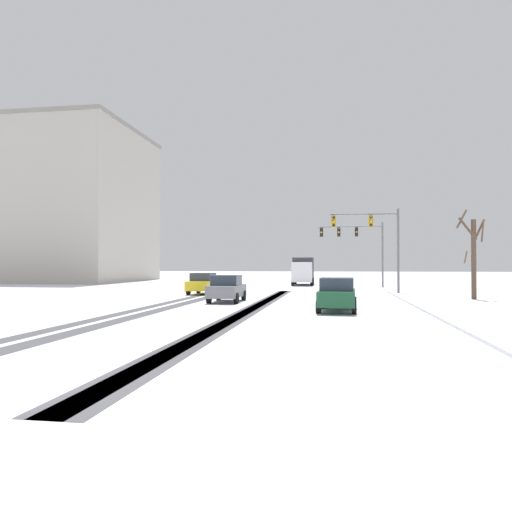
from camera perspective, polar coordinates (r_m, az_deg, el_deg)
The scene contains 14 objects.
ground_plane at distance 9.72m, azimuth -22.02°, elevation -14.38°, with size 300.00×300.00×0.00m, color silver.
wheel_track_left_lane at distance 24.55m, azimuth -0.94°, elevation -6.28°, with size 0.83×35.14×0.01m, color #4C4C51.
wheel_track_right_lane at distance 26.05m, azimuth -12.87°, elevation -5.95°, with size 0.72×35.14×0.01m, color #4C4C51.
wheel_track_center at distance 25.65m, azimuth -10.48°, elevation -6.03°, with size 0.85×35.14×0.01m, color #4C4C51.
wheel_track_oncoming at distance 24.51m, azimuth -0.34°, elevation -6.28°, with size 0.93×35.14×0.01m, color #4C4C51.
sidewalk_kerb_right at distance 23.42m, azimuth 24.56°, elevation -6.30°, with size 4.00×35.14×0.12m, color white.
traffic_signal_far_right at distance 50.21m, azimuth 11.63°, elevation 1.92°, with size 6.47×0.48×6.50m.
traffic_signal_near_right at distance 38.11m, azimuth 13.67°, elevation 2.55°, with size 5.17×0.67×6.50m.
car_yellow_cab_lead at distance 37.58m, azimuth -6.14°, elevation -3.20°, with size 1.90×4.14×1.62m.
car_grey_second at distance 29.50m, azimuth -3.42°, elevation -3.80°, with size 1.88×4.12×1.62m.
car_dark_green_third at distance 23.96m, azimuth 9.45°, elevation -4.44°, with size 1.97×4.17×1.62m.
box_truck_delivery at distance 54.38m, azimuth 5.53°, elevation -1.66°, with size 2.40×7.44×3.02m.
bare_tree_sidewalk_mid at distance 34.78m, azimuth 24.00°, elevation 0.39°, with size 1.84×2.10×5.97m.
office_building_far_left_block at distance 71.92m, azimuth -21.49°, elevation 5.44°, with size 20.43×20.10×20.48m.
Camera 1 is at (4.87, -8.10, 2.26)m, focal length 34.26 mm.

